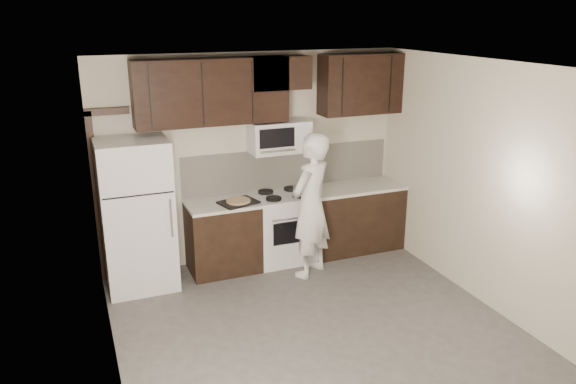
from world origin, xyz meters
TOP-DOWN VIEW (x-y plane):
  - floor at (0.00, 0.00)m, footprint 4.50×4.50m
  - back_wall at (0.00, 2.25)m, footprint 4.00×0.00m
  - ceiling at (0.00, 0.00)m, footprint 4.50×4.50m
  - counter_run at (0.60, 1.94)m, footprint 2.95×0.64m
  - stove at (0.30, 1.94)m, footprint 0.76×0.66m
  - backsplash at (0.50, 2.24)m, footprint 2.90×0.02m
  - upper_cabinets at (0.21, 2.08)m, footprint 3.48×0.35m
  - microwave at (0.30, 2.06)m, footprint 0.76×0.42m
  - refrigerator at (-1.55, 1.89)m, footprint 0.80×0.76m
  - door_trim at (-1.92, 2.21)m, footprint 0.50×0.08m
  - saucepan at (0.48, 1.79)m, footprint 0.32×0.18m
  - baking_tray at (-0.33, 1.82)m, footprint 0.52×0.44m
  - pizza at (-0.33, 1.82)m, footprint 0.37×0.37m
  - person at (0.47, 1.42)m, footprint 0.79×0.73m

SIDE VIEW (x-z plane):
  - floor at x=0.00m, z-range 0.00..0.00m
  - counter_run at x=0.60m, z-range 0.00..0.91m
  - stove at x=0.30m, z-range -0.01..0.93m
  - refrigerator at x=-1.55m, z-range 0.00..1.80m
  - person at x=0.47m, z-range 0.00..1.81m
  - baking_tray at x=-0.33m, z-range 0.91..0.93m
  - pizza at x=-0.33m, z-range 0.93..0.95m
  - saucepan at x=0.48m, z-range 0.89..1.07m
  - backsplash at x=0.50m, z-range 0.91..1.45m
  - door_trim at x=-1.92m, z-range 0.19..2.31m
  - back_wall at x=0.00m, z-range -0.65..3.35m
  - microwave at x=0.30m, z-range 1.45..1.85m
  - upper_cabinets at x=0.21m, z-range 1.89..2.67m
  - ceiling at x=0.00m, z-range 2.70..2.70m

